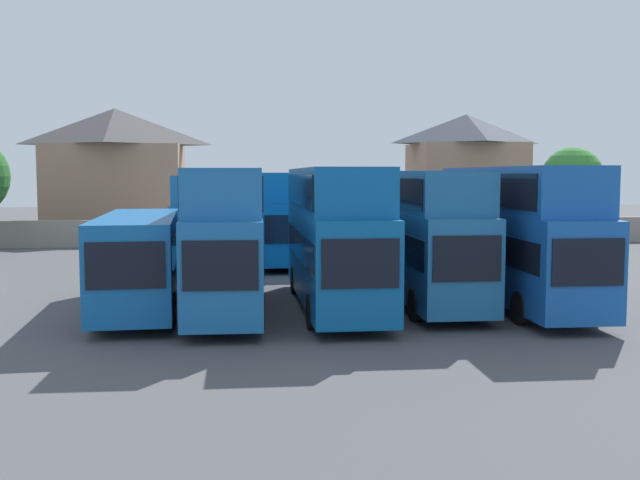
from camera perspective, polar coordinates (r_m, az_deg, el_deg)
ground at (r=45.04m, az=-2.03°, el=-1.14°), size 140.00×140.00×0.00m
depot_boundary_wall at (r=51.22m, az=-2.54°, el=0.61°), size 56.00×0.50×1.80m
bus_1 at (r=27.26m, az=-13.70°, el=-1.22°), size 3.18×10.62×3.40m
bus_2 at (r=26.67m, az=-7.15°, el=0.68°), size 2.64×11.49×5.04m
bus_3 at (r=26.85m, az=1.10°, el=0.79°), size 2.68×11.48×5.08m
bus_4 at (r=28.02m, az=8.03°, el=0.75°), size 2.54×10.36×4.93m
bus_5 at (r=28.55m, az=14.74°, el=0.92°), size 2.67×11.82×5.12m
bus_6 at (r=41.07m, az=-8.44°, el=2.00°), size 3.45×11.41×4.80m
bus_7 at (r=41.56m, az=-3.53°, el=2.18°), size 3.36×12.04×4.94m
bus_8 at (r=41.32m, az=0.79°, el=1.09°), size 2.69×10.66×3.51m
bus_9 at (r=41.67m, az=5.38°, el=2.24°), size 3.35×11.79×5.03m
house_terrace_left at (r=60.26m, az=-15.38°, el=5.08°), size 10.66×7.34×9.95m
house_terrace_centre at (r=62.65m, az=11.10°, el=5.06°), size 8.93×7.71×9.77m
tree_left_of_lot at (r=53.94m, az=1.36°, el=3.84°), size 3.33×3.33×5.42m
tree_behind_wall at (r=53.95m, az=18.77°, el=4.53°), size 4.18×4.18×6.73m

